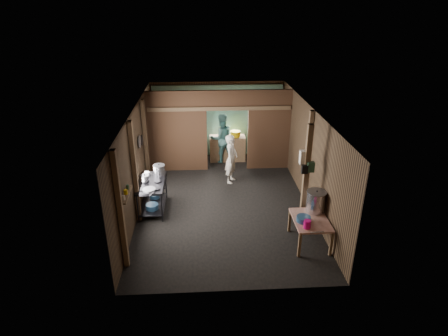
{
  "coord_description": "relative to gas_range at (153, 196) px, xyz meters",
  "views": [
    {
      "loc": [
        -0.52,
        -9.09,
        5.1
      ],
      "look_at": [
        0.0,
        -0.2,
        1.1
      ],
      "focal_mm": 30.17,
      "sensor_mm": 36.0,
      "label": 1
    }
  ],
  "objects": [
    {
      "name": "yellow_tub",
      "position": [
        2.45,
        3.27,
        0.54
      ],
      "size": [
        0.34,
        0.34,
        0.19
      ],
      "primitive_type": "cylinder",
      "color": "#C5A20A",
      "rests_on": "back_counter"
    },
    {
      "name": "blue_tub_front",
      "position": [
        0.0,
        -0.25,
        -0.18
      ],
      "size": [
        0.32,
        0.32,
        0.13
      ],
      "primitive_type": "cylinder",
      "color": "navy",
      "rests_on": "gas_range"
    },
    {
      "name": "turquoise_panel",
      "position": [
        1.88,
        3.76,
        0.85
      ],
      "size": [
        4.4,
        0.06,
        2.5
      ],
      "primitive_type": "cube",
      "color": "#5D9C91",
      "rests_on": "wall_back"
    },
    {
      "name": "bag_green",
      "position": [
        3.8,
        -1.04,
        1.2
      ],
      "size": [
        0.16,
        0.12,
        0.24
      ],
      "primitive_type": "cube",
      "color": "#244932",
      "rests_on": "post_free"
    },
    {
      "name": "wash_basin",
      "position": [
        3.52,
        -1.79,
        0.28
      ],
      "size": [
        0.4,
        0.4,
        0.12
      ],
      "primitive_type": "cylinder",
      "rotation": [
        0.0,
        0.0,
        -0.37
      ],
      "color": "navy",
      "rests_on": "prep_table"
    },
    {
      "name": "prep_table",
      "position": [
        3.71,
        -1.73,
        -0.09
      ],
      "size": [
        0.77,
        1.05,
        0.62
      ],
      "primitive_type": null,
      "color": "tan",
      "rests_on": "floor"
    },
    {
      "name": "pink_bucket",
      "position": [
        3.53,
        -2.06,
        0.31
      ],
      "size": [
        0.18,
        0.18,
        0.18
      ],
      "primitive_type": "cylinder",
      "rotation": [
        0.0,
        0.0,
        0.22
      ],
      "color": "#D80973",
      "rests_on": "prep_table"
    },
    {
      "name": "stock_pot",
      "position": [
        3.9,
        -1.37,
        0.46
      ],
      "size": [
        0.51,
        0.51,
        0.53
      ],
      "primitive_type": null,
      "rotation": [
        0.0,
        0.0,
        0.13
      ],
      "color": "silver",
      "rests_on": "prep_table"
    },
    {
      "name": "stove_saucepan",
      "position": [
        -0.17,
        0.38,
        0.46
      ],
      "size": [
        0.17,
        0.17,
        0.11
      ],
      "primitive_type": "cylinder",
      "rotation": [
        0.0,
        0.0,
        -0.03
      ],
      "color": "silver",
      "rests_on": "gas_range"
    },
    {
      "name": "stove_pot_med",
      "position": [
        -0.17,
        0.04,
        0.49
      ],
      "size": [
        0.29,
        0.29,
        0.2
      ],
      "primitive_type": null,
      "rotation": [
        0.0,
        0.0,
        -0.32
      ],
      "color": "silver",
      "rests_on": "gas_range"
    },
    {
      "name": "wall_left",
      "position": [
        -0.37,
        0.32,
        0.9
      ],
      "size": [
        0.0,
        7.0,
        2.6
      ],
      "primitive_type": "cube",
      "color": "brown",
      "rests_on": "ground"
    },
    {
      "name": "frying_pan",
      "position": [
        0.0,
        -0.48,
        0.43
      ],
      "size": [
        0.51,
        0.62,
        0.07
      ],
      "primitive_type": null,
      "rotation": [
        0.0,
        0.0,
        -0.41
      ],
      "color": "slate",
      "rests_on": "gas_range"
    },
    {
      "name": "post_left_a",
      "position": [
        -0.3,
        -2.28,
        0.9
      ],
      "size": [
        0.1,
        0.12,
        2.6
      ],
      "primitive_type": "cube",
      "color": "brown",
      "rests_on": "floor"
    },
    {
      "name": "wall_front",
      "position": [
        1.88,
        -3.18,
        0.9
      ],
      "size": [
        4.5,
        0.0,
        2.6
      ],
      "primitive_type": "cube",
      "color": "brown",
      "rests_on": "ground"
    },
    {
      "name": "jar_yellow",
      "position": [
        -0.27,
        -1.78,
        1.06
      ],
      "size": [
        0.08,
        0.08,
        0.1
      ],
      "primitive_type": "cylinder",
      "color": "#C5A20A",
      "rests_on": "wall_shelf"
    },
    {
      "name": "gas_range",
      "position": [
        0.0,
        0.0,
        0.0
      ],
      "size": [
        0.7,
        1.37,
        0.81
      ],
      "primitive_type": null,
      "color": "black",
      "rests_on": "floor"
    },
    {
      "name": "pan_lid_big",
      "position": [
        -0.33,
        0.72,
        1.25
      ],
      "size": [
        0.03,
        0.34,
        0.34
      ],
      "primitive_type": "cylinder",
      "rotation": [
        0.0,
        1.57,
        0.0
      ],
      "color": "slate",
      "rests_on": "wall_left"
    },
    {
      "name": "cook",
      "position": [
        2.18,
        1.55,
        0.35
      ],
      "size": [
        0.52,
        0.63,
        1.5
      ],
      "primitive_type": "imported",
      "rotation": [
        0.0,
        0.0,
        1.23
      ],
      "color": "white",
      "rests_on": "floor"
    },
    {
      "name": "post_left_b",
      "position": [
        -0.3,
        -0.48,
        0.9
      ],
      "size": [
        0.1,
        0.12,
        2.6
      ],
      "primitive_type": "cube",
      "color": "brown",
      "rests_on": "floor"
    },
    {
      "name": "cross_beam",
      "position": [
        1.88,
        2.47,
        1.65
      ],
      "size": [
        4.4,
        0.12,
        0.12
      ],
      "primitive_type": "cube",
      "color": "brown",
      "rests_on": "wall_left"
    },
    {
      "name": "pan_lid_small",
      "position": [
        -0.33,
        1.12,
        1.15
      ],
      "size": [
        0.03,
        0.3,
        0.3
      ],
      "primitive_type": "cylinder",
      "rotation": [
        0.0,
        1.57,
        0.0
      ],
      "color": "black",
      "rests_on": "wall_left"
    },
    {
      "name": "bag_white",
      "position": [
        3.68,
        -0.9,
        1.38
      ],
      "size": [
        0.22,
        0.15,
        0.32
      ],
      "primitive_type": "cube",
      "color": "white",
      "rests_on": "post_free"
    },
    {
      "name": "bag_black",
      "position": [
        3.66,
        -1.06,
        1.15
      ],
      "size": [
        0.14,
        0.1,
        0.2
      ],
      "primitive_type": "cube",
      "color": "black",
      "rests_on": "post_free"
    },
    {
      "name": "wall_clock",
      "position": [
        2.13,
        3.72,
        1.5
      ],
      "size": [
        0.2,
        0.03,
        0.2
      ],
      "primitive_type": "cylinder",
      "rotation": [
        1.57,
        0.0,
        0.0
      ],
      "color": "white",
      "rests_on": "wall_back"
    },
    {
      "name": "wall_back",
      "position": [
        1.88,
        3.82,
        0.9
      ],
      "size": [
        4.5,
        0.0,
        2.6
      ],
      "primitive_type": "cube",
      "color": "brown",
      "rests_on": "ground"
    },
    {
      "name": "worker_back",
      "position": [
        1.97,
        3.16,
        0.43
      ],
      "size": [
        0.95,
        0.83,
        1.67
      ],
      "primitive_type": "imported",
      "rotation": [
        0.0,
        0.0,
        3.42
      ],
      "color": "teal",
      "rests_on": "floor"
    },
    {
      "name": "post_left_c",
      "position": [
        -0.3,
        1.52,
        0.9
      ],
      "size": [
        0.1,
        0.12,
        2.6
      ],
      "primitive_type": "cube",
      "color": "brown",
      "rests_on": "floor"
    },
    {
      "name": "wall_right",
      "position": [
        4.13,
        0.32,
        0.9
      ],
      "size": [
        0.0,
        7.0,
        2.6
      ],
      "primitive_type": "cube",
      "color": "brown",
      "rests_on": "ground"
    },
    {
      "name": "wall_shelf",
      "position": [
        -0.27,
        -1.78,
        1.0
      ],
      "size": [
        0.14,
        0.8,
        0.03
      ],
      "primitive_type": "cube",
      "color": "brown",
      "rests_on": "wall_left"
    },
    {
      "name": "back_counter",
      "position": [
        2.18,
        3.27,
        0.02
      ],
      "size": [
        1.2,
        0.5,
        0.85
      ],
      "primitive_type": "cube",
      "color": "brown",
      "rests_on": "floor"
    },
    {
      "name": "floor",
      "position": [
        1.88,
        0.32,
        -0.4
      ],
      "size": [
        4.5,
        7.0,
        0.0
      ],
      "primitive_type": "cube",
      "color": "black",
      "rests_on": "ground"
    },
    {
      "name": "post_right",
      "position": [
        4.06,
        0.12,
        0.9
      ],
      "size": [
        0.1,
        0.12,
        2.6
      ],
      "primitive_type": "cube",
      "color": "brown",
      "rests_on": "floor"
    },
    {
      "name": "partition_right",
      "position": [
        3.46,
        2.52,
        0.9
      ],
      "size": [
        1.35,
        0.1,
        2.6
      ],
      "primitive_type": "cube",
      "color": "#412B16",
      "rests_on": "floor"
    },
    {
      "name": "partition_left",
      "position": [
        0.55,
        2.52,
        0.9
      ],
      "size": [
        1.85,
        0.1,
        2.6
      ],
      "primitive_type": "cube",
      "color": "#412B16",
      "rests_on": "floor"
    },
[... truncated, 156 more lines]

